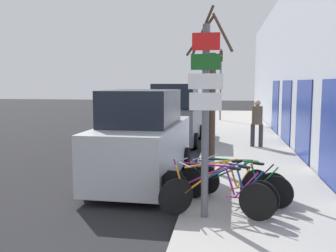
{
  "coord_description": "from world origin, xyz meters",
  "views": [
    {
      "loc": [
        1.79,
        -2.47,
        2.55
      ],
      "look_at": [
        0.33,
        7.15,
        1.41
      ],
      "focal_mm": 40.0,
      "sensor_mm": 36.0,
      "label": 1
    }
  ],
  "objects_px": {
    "signpost": "(205,115)",
    "parked_car_1": "(176,117)",
    "pedestrian_near": "(257,120)",
    "bicycle_3": "(240,183)",
    "traffic_light": "(221,75)",
    "parked_car_0": "(143,140)",
    "bicycle_2": "(225,187)",
    "bicycle_1": "(217,188)",
    "bicycle_0": "(213,191)",
    "bicycle_4": "(232,181)",
    "street_tree": "(211,100)"
  },
  "relations": [
    {
      "from": "parked_car_1",
      "to": "traffic_light",
      "type": "bearing_deg",
      "value": 79.33
    },
    {
      "from": "bicycle_4",
      "to": "pedestrian_near",
      "type": "distance_m",
      "value": 6.6
    },
    {
      "from": "traffic_light",
      "to": "parked_car_0",
      "type": "bearing_deg",
      "value": -96.88
    },
    {
      "from": "pedestrian_near",
      "to": "traffic_light",
      "type": "distance_m",
      "value": 10.15
    },
    {
      "from": "signpost",
      "to": "parked_car_1",
      "type": "distance_m",
      "value": 9.21
    },
    {
      "from": "bicycle_3",
      "to": "parked_car_1",
      "type": "height_order",
      "value": "parked_car_1"
    },
    {
      "from": "parked_car_0",
      "to": "pedestrian_near",
      "type": "distance_m",
      "value": 5.86
    },
    {
      "from": "signpost",
      "to": "bicycle_0",
      "type": "height_order",
      "value": "signpost"
    },
    {
      "from": "bicycle_3",
      "to": "street_tree",
      "type": "bearing_deg",
      "value": 43.72
    },
    {
      "from": "bicycle_3",
      "to": "parked_car_0",
      "type": "distance_m",
      "value": 3.05
    },
    {
      "from": "bicycle_0",
      "to": "bicycle_2",
      "type": "relative_size",
      "value": 1.15
    },
    {
      "from": "bicycle_2",
      "to": "bicycle_4",
      "type": "xyz_separation_m",
      "value": [
        0.14,
        0.56,
        -0.01
      ]
    },
    {
      "from": "traffic_light",
      "to": "street_tree",
      "type": "bearing_deg",
      "value": -90.27
    },
    {
      "from": "bicycle_4",
      "to": "street_tree",
      "type": "height_order",
      "value": "street_tree"
    },
    {
      "from": "parked_car_1",
      "to": "street_tree",
      "type": "height_order",
      "value": "street_tree"
    },
    {
      "from": "parked_car_0",
      "to": "bicycle_1",
      "type": "bearing_deg",
      "value": -48.86
    },
    {
      "from": "bicycle_1",
      "to": "traffic_light",
      "type": "relative_size",
      "value": 0.46
    },
    {
      "from": "signpost",
      "to": "parked_car_1",
      "type": "xyz_separation_m",
      "value": [
        -1.69,
        9.02,
        -0.87
      ]
    },
    {
      "from": "bicycle_1",
      "to": "pedestrian_near",
      "type": "height_order",
      "value": "pedestrian_near"
    },
    {
      "from": "bicycle_0",
      "to": "pedestrian_near",
      "type": "xyz_separation_m",
      "value": [
        1.39,
        7.42,
        0.62
      ]
    },
    {
      "from": "bicycle_0",
      "to": "pedestrian_near",
      "type": "distance_m",
      "value": 7.57
    },
    {
      "from": "bicycle_2",
      "to": "parked_car_0",
      "type": "xyz_separation_m",
      "value": [
        -2.11,
        2.19,
        0.54
      ]
    },
    {
      "from": "signpost",
      "to": "bicycle_2",
      "type": "bearing_deg",
      "value": 60.69
    },
    {
      "from": "bicycle_0",
      "to": "bicycle_4",
      "type": "height_order",
      "value": "bicycle_0"
    },
    {
      "from": "bicycle_4",
      "to": "parked_car_1",
      "type": "distance_m",
      "value": 8.13
    },
    {
      "from": "parked_car_1",
      "to": "pedestrian_near",
      "type": "height_order",
      "value": "parked_car_1"
    },
    {
      "from": "parked_car_0",
      "to": "parked_car_1",
      "type": "relative_size",
      "value": 1.07
    },
    {
      "from": "traffic_light",
      "to": "bicycle_0",
      "type": "bearing_deg",
      "value": -89.65
    },
    {
      "from": "bicycle_4",
      "to": "parked_car_0",
      "type": "height_order",
      "value": "parked_car_0"
    },
    {
      "from": "parked_car_1",
      "to": "traffic_light",
      "type": "relative_size",
      "value": 1.0
    },
    {
      "from": "pedestrian_near",
      "to": "traffic_light",
      "type": "bearing_deg",
      "value": 111.87
    },
    {
      "from": "bicycle_3",
      "to": "bicycle_4",
      "type": "height_order",
      "value": "bicycle_3"
    },
    {
      "from": "bicycle_1",
      "to": "signpost",
      "type": "bearing_deg",
      "value": 123.63
    },
    {
      "from": "bicycle_2",
      "to": "street_tree",
      "type": "xyz_separation_m",
      "value": [
        -0.4,
        2.81,
        1.56
      ]
    },
    {
      "from": "bicycle_0",
      "to": "parked_car_1",
      "type": "height_order",
      "value": "parked_car_1"
    },
    {
      "from": "bicycle_4",
      "to": "street_tree",
      "type": "bearing_deg",
      "value": 25.57
    },
    {
      "from": "parked_car_1",
      "to": "street_tree",
      "type": "bearing_deg",
      "value": -72.66
    },
    {
      "from": "bicycle_2",
      "to": "traffic_light",
      "type": "relative_size",
      "value": 0.42
    },
    {
      "from": "pedestrian_near",
      "to": "bicycle_4",
      "type": "bearing_deg",
      "value": -85.61
    },
    {
      "from": "signpost",
      "to": "traffic_light",
      "type": "relative_size",
      "value": 0.75
    },
    {
      "from": "bicycle_3",
      "to": "pedestrian_near",
      "type": "relative_size",
      "value": 1.12
    },
    {
      "from": "bicycle_0",
      "to": "bicycle_4",
      "type": "distance_m",
      "value": 1.0
    },
    {
      "from": "bicycle_2",
      "to": "traffic_light",
      "type": "bearing_deg",
      "value": 33.19
    },
    {
      "from": "bicycle_0",
      "to": "parked_car_1",
      "type": "distance_m",
      "value": 8.94
    },
    {
      "from": "signpost",
      "to": "traffic_light",
      "type": "xyz_separation_m",
      "value": [
        0.04,
        17.57,
        1.04
      ]
    },
    {
      "from": "parked_car_1",
      "to": "bicycle_4",
      "type": "bearing_deg",
      "value": -73.53
    },
    {
      "from": "signpost",
      "to": "pedestrian_near",
      "type": "height_order",
      "value": "signpost"
    },
    {
      "from": "bicycle_1",
      "to": "street_tree",
      "type": "height_order",
      "value": "street_tree"
    },
    {
      "from": "bicycle_1",
      "to": "bicycle_2",
      "type": "distance_m",
      "value": 0.23
    },
    {
      "from": "bicycle_1",
      "to": "bicycle_4",
      "type": "bearing_deg",
      "value": -54.53
    }
  ]
}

